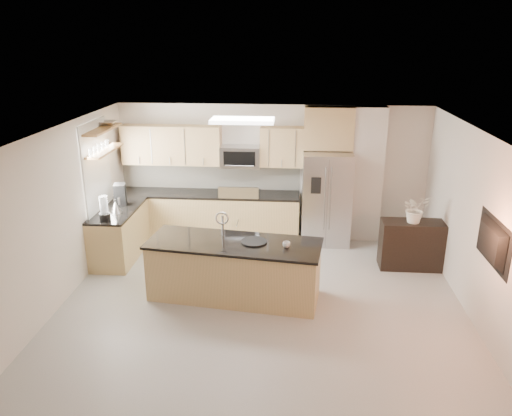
# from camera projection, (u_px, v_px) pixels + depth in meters

# --- Properties ---
(floor) EXTENTS (6.50, 6.50, 0.00)m
(floor) POSITION_uv_depth(u_px,v_px,m) (260.00, 316.00, 7.19)
(floor) COLOR #A8A6A0
(floor) RESTS_ON ground
(ceiling) EXTENTS (6.00, 6.50, 0.02)m
(ceiling) POSITION_uv_depth(u_px,v_px,m) (261.00, 138.00, 6.33)
(ceiling) COLOR silver
(ceiling) RESTS_ON wall_back
(wall_back) EXTENTS (6.00, 0.02, 2.60)m
(wall_back) POSITION_uv_depth(u_px,v_px,m) (272.00, 171.00, 9.82)
(wall_back) COLOR beige
(wall_back) RESTS_ON floor
(wall_front) EXTENTS (6.00, 0.02, 2.60)m
(wall_front) POSITION_uv_depth(u_px,v_px,m) (229.00, 397.00, 3.70)
(wall_front) COLOR beige
(wall_front) RESTS_ON floor
(wall_left) EXTENTS (0.02, 6.50, 2.60)m
(wall_left) POSITION_uv_depth(u_px,v_px,m) (47.00, 227.00, 6.99)
(wall_left) COLOR beige
(wall_left) RESTS_ON floor
(wall_right) EXTENTS (0.02, 6.50, 2.60)m
(wall_right) POSITION_uv_depth(u_px,v_px,m) (488.00, 240.00, 6.54)
(wall_right) COLOR beige
(wall_right) RESTS_ON floor
(back_counter) EXTENTS (3.55, 0.66, 1.44)m
(back_counter) POSITION_uv_depth(u_px,v_px,m) (209.00, 214.00, 9.88)
(back_counter) COLOR tan
(back_counter) RESTS_ON floor
(left_counter) EXTENTS (0.66, 1.50, 0.92)m
(left_counter) POSITION_uv_depth(u_px,v_px,m) (119.00, 233.00, 8.98)
(left_counter) COLOR tan
(left_counter) RESTS_ON floor
(range) EXTENTS (0.76, 0.64, 1.14)m
(range) POSITION_uv_depth(u_px,v_px,m) (240.00, 215.00, 9.83)
(range) COLOR black
(range) RESTS_ON floor
(upper_cabinets) EXTENTS (3.50, 0.33, 0.75)m
(upper_cabinets) POSITION_uv_depth(u_px,v_px,m) (204.00, 146.00, 9.59)
(upper_cabinets) COLOR tan
(upper_cabinets) RESTS_ON wall_back
(microwave) EXTENTS (0.76, 0.40, 0.40)m
(microwave) POSITION_uv_depth(u_px,v_px,m) (240.00, 157.00, 9.56)
(microwave) COLOR #A7A7A9
(microwave) RESTS_ON upper_cabinets
(refrigerator) EXTENTS (0.92, 0.78, 1.78)m
(refrigerator) POSITION_uv_depth(u_px,v_px,m) (326.00, 198.00, 9.52)
(refrigerator) COLOR #A7A7A9
(refrigerator) RESTS_ON floor
(partition_column) EXTENTS (0.60, 0.30, 2.60)m
(partition_column) POSITION_uv_depth(u_px,v_px,m) (366.00, 175.00, 9.54)
(partition_column) COLOR beige
(partition_column) RESTS_ON floor
(window) EXTENTS (0.04, 1.15, 1.65)m
(window) POSITION_uv_depth(u_px,v_px,m) (96.00, 169.00, 8.61)
(window) COLOR white
(window) RESTS_ON wall_left
(shelf_lower) EXTENTS (0.30, 1.20, 0.04)m
(shelf_lower) POSITION_uv_depth(u_px,v_px,m) (104.00, 151.00, 8.60)
(shelf_lower) COLOR #97663C
(shelf_lower) RESTS_ON wall_left
(shelf_upper) EXTENTS (0.30, 1.20, 0.04)m
(shelf_upper) POSITION_uv_depth(u_px,v_px,m) (102.00, 129.00, 8.47)
(shelf_upper) COLOR #97663C
(shelf_upper) RESTS_ON wall_left
(ceiling_fixture) EXTENTS (1.00, 0.50, 0.06)m
(ceiling_fixture) POSITION_uv_depth(u_px,v_px,m) (242.00, 120.00, 7.88)
(ceiling_fixture) COLOR white
(ceiling_fixture) RESTS_ON ceiling
(island) EXTENTS (2.71, 1.27, 1.33)m
(island) POSITION_uv_depth(u_px,v_px,m) (234.00, 269.00, 7.61)
(island) COLOR tan
(island) RESTS_ON floor
(credenza) EXTENTS (1.06, 0.45, 0.84)m
(credenza) POSITION_uv_depth(u_px,v_px,m) (411.00, 245.00, 8.58)
(credenza) COLOR black
(credenza) RESTS_ON floor
(cup) EXTENTS (0.12, 0.12, 0.09)m
(cup) POSITION_uv_depth(u_px,v_px,m) (286.00, 245.00, 7.27)
(cup) COLOR white
(cup) RESTS_ON island
(platter) EXTENTS (0.45, 0.45, 0.02)m
(platter) POSITION_uv_depth(u_px,v_px,m) (254.00, 242.00, 7.46)
(platter) COLOR black
(platter) RESTS_ON island
(blender) EXTENTS (0.18, 0.18, 0.43)m
(blender) POSITION_uv_depth(u_px,v_px,m) (104.00, 210.00, 8.23)
(blender) COLOR black
(blender) RESTS_ON left_counter
(kettle) EXTENTS (0.19, 0.19, 0.24)m
(kettle) POSITION_uv_depth(u_px,v_px,m) (116.00, 207.00, 8.61)
(kettle) COLOR #A7A7A9
(kettle) RESTS_ON left_counter
(coffee_maker) EXTENTS (0.26, 0.29, 0.38)m
(coffee_maker) POSITION_uv_depth(u_px,v_px,m) (120.00, 195.00, 9.01)
(coffee_maker) COLOR black
(coffee_maker) RESTS_ON left_counter
(bowl) EXTENTS (0.43, 0.43, 0.10)m
(bowl) POSITION_uv_depth(u_px,v_px,m) (107.00, 122.00, 8.73)
(bowl) COLOR #A7A7A9
(bowl) RESTS_ON shelf_upper
(flower_vase) EXTENTS (0.80, 0.74, 0.72)m
(flower_vase) POSITION_uv_depth(u_px,v_px,m) (416.00, 202.00, 8.31)
(flower_vase) COLOR white
(flower_vase) RESTS_ON credenza
(television) EXTENTS (0.14, 1.08, 0.62)m
(television) POSITION_uv_depth(u_px,v_px,m) (487.00, 242.00, 6.34)
(television) COLOR black
(television) RESTS_ON wall_right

